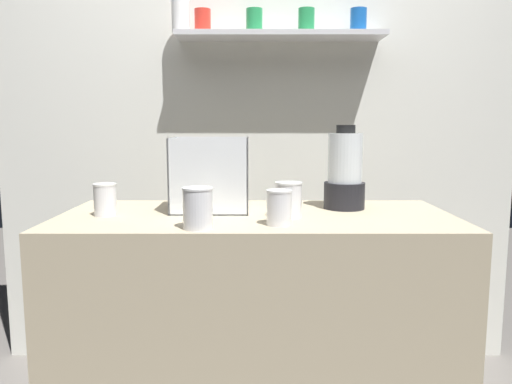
% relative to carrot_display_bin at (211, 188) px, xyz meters
% --- Properties ---
extents(counter, '(1.40, 0.64, 0.90)m').
position_rel_carrot_display_bin_xyz_m(counter, '(0.17, -0.06, -0.54)').
color(counter, tan).
rests_on(counter, ground_plane).
extents(back_wall_unit, '(2.60, 0.24, 2.50)m').
position_rel_carrot_display_bin_xyz_m(back_wall_unit, '(0.17, 0.70, 0.28)').
color(back_wall_unit, silver).
rests_on(back_wall_unit, ground_plane).
extents(carrot_display_bin, '(0.28, 0.20, 0.27)m').
position_rel_carrot_display_bin_xyz_m(carrot_display_bin, '(0.00, 0.00, 0.00)').
color(carrot_display_bin, white).
rests_on(carrot_display_bin, counter).
extents(blender_pitcher, '(0.15, 0.15, 0.32)m').
position_rel_carrot_display_bin_xyz_m(blender_pitcher, '(0.50, 0.06, 0.05)').
color(blender_pitcher, black).
rests_on(blender_pitcher, counter).
extents(juice_cup_mango_far_left, '(0.08, 0.08, 0.11)m').
position_rel_carrot_display_bin_xyz_m(juice_cup_mango_far_left, '(-0.36, -0.10, -0.03)').
color(juice_cup_mango_far_left, white).
rests_on(juice_cup_mango_far_left, counter).
extents(juice_cup_pomegranate_left, '(0.10, 0.10, 0.13)m').
position_rel_carrot_display_bin_xyz_m(juice_cup_pomegranate_left, '(-0.01, -0.32, -0.03)').
color(juice_cup_pomegranate_left, white).
rests_on(juice_cup_pomegranate_left, counter).
extents(juice_cup_carrot_middle, '(0.08, 0.08, 0.11)m').
position_rel_carrot_display_bin_xyz_m(juice_cup_carrot_middle, '(0.24, -0.26, -0.03)').
color(juice_cup_carrot_middle, white).
rests_on(juice_cup_carrot_middle, counter).
extents(juice_cup_carrot_right, '(0.09, 0.09, 0.12)m').
position_rel_carrot_display_bin_xyz_m(juice_cup_carrot_right, '(0.28, -0.13, -0.03)').
color(juice_cup_carrot_right, white).
rests_on(juice_cup_carrot_right, counter).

